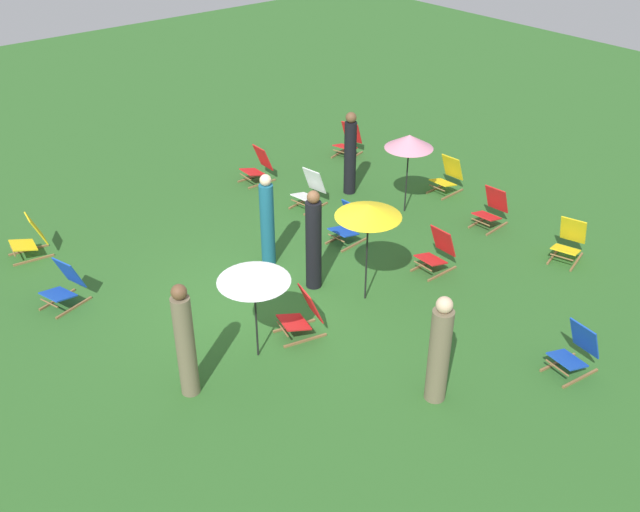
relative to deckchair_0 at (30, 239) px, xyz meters
name	(u,v)px	position (x,y,z in m)	size (l,w,h in m)	color
ground_plane	(267,303)	(4.18, 2.54, -0.37)	(40.00, 40.00, 0.00)	#2D6026
deckchair_0	(30,239)	(0.00, 0.00, 0.00)	(0.58, 0.82, 0.83)	olive
deckchair_1	(569,242)	(6.61, 7.87, 0.00)	(0.68, 0.87, 0.83)	olive
deckchair_2	(302,315)	(5.25, 2.50, 0.00)	(0.64, 0.85, 0.83)	olive
deckchair_3	(576,351)	(8.59, 5.11, 0.00)	(0.57, 0.82, 0.83)	olive
deckchair_4	(64,285)	(1.98, -0.14, 0.00)	(0.67, 0.86, 0.83)	olive
deckchair_5	(437,252)	(5.28, 5.65, 0.00)	(0.48, 0.76, 0.83)	olive
deckchair_6	(310,190)	(1.76, 5.45, 0.00)	(0.59, 0.83, 0.83)	olive
deckchair_7	(492,209)	(4.83, 7.79, 0.00)	(0.54, 0.80, 0.83)	olive
deckchair_8	(258,166)	(0.01, 5.30, 0.00)	(0.49, 0.77, 0.83)	olive
deckchair_9	(348,141)	(0.19, 7.94, 0.00)	(0.67, 0.86, 0.83)	olive
deckchair_10	(448,176)	(3.18, 8.28, 0.00)	(0.52, 0.79, 0.83)	olive
deckchair_11	(349,224)	(3.45, 5.08, 0.00)	(0.55, 0.80, 0.83)	olive
umbrella_0	(368,211)	(5.15, 3.97, 1.37)	(1.12, 1.12, 1.85)	black
umbrella_1	(254,274)	(5.24, 1.61, 1.14)	(1.11, 1.11, 1.63)	black
umbrella_2	(409,142)	(3.25, 6.87, 1.23)	(1.01, 1.01, 1.74)	black
person_0	(314,242)	(4.27, 3.52, 0.55)	(0.37, 0.37, 1.90)	black
person_1	(439,352)	(7.67, 3.04, 0.47)	(0.31, 0.31, 1.76)	#72664C
person_2	(267,222)	(3.12, 3.36, 0.52)	(0.36, 0.36, 1.84)	#195972
person_3	(350,154)	(1.81, 6.55, 0.56)	(0.37, 0.37, 1.89)	black
person_4	(185,342)	(5.31, 0.36, 0.54)	(0.39, 0.39, 1.88)	#72664C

